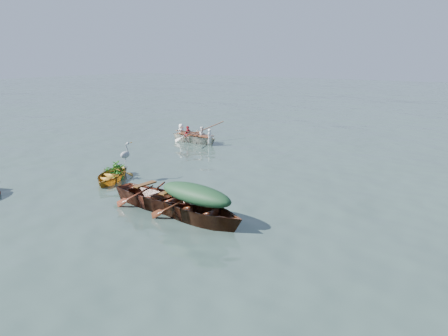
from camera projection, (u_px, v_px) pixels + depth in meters
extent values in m
plane|color=#324640|center=(140.00, 207.00, 12.75)|extent=(140.00, 140.00, 0.00)
imported|color=#B57D23|center=(111.00, 181.00, 15.41)|extent=(2.30, 2.95, 0.70)
imported|color=#43240F|center=(196.00, 220.00, 11.73)|extent=(4.47, 1.82, 1.01)
imported|color=#5A2716|center=(159.00, 208.00, 12.67)|extent=(4.46, 1.66, 1.02)
imported|color=silver|center=(195.00, 143.00, 22.10)|extent=(3.80, 1.39, 0.86)
ellipsoid|color=#15331E|center=(196.00, 193.00, 11.54)|extent=(2.46, 1.00, 0.52)
imported|color=#2B6119|center=(116.00, 159.00, 15.77)|extent=(1.04, 1.12, 0.60)
imported|color=silver|center=(195.00, 127.00, 21.90)|extent=(2.67, 1.20, 0.76)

